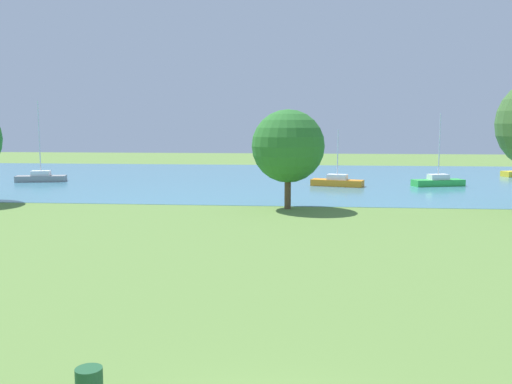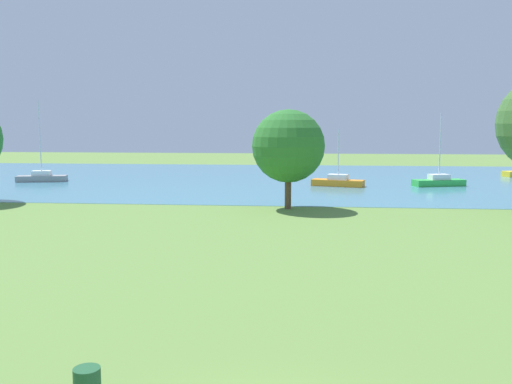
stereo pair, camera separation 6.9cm
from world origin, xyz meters
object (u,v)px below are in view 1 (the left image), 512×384
Objects in this scene: sailboat_gray at (41,177)px; sailboat_green at (438,181)px; tree_west_near at (288,146)px; sailboat_orange at (337,182)px.

sailboat_gray reaches higher than sailboat_green.
sailboat_green is at bearing 48.87° from tree_west_near.
sailboat_gray is at bearing 148.16° from tree_west_near.
sailboat_gray reaches higher than tree_west_near.
sailboat_orange is 0.65× the size of sailboat_gray.
tree_west_near is at bearing -31.84° from sailboat_gray.
sailboat_orange is 0.78× the size of tree_west_near.
tree_west_near is at bearing -105.77° from sailboat_orange.
tree_west_near reaches higher than sailboat_orange.
sailboat_orange is at bearing -2.57° from sailboat_gray.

